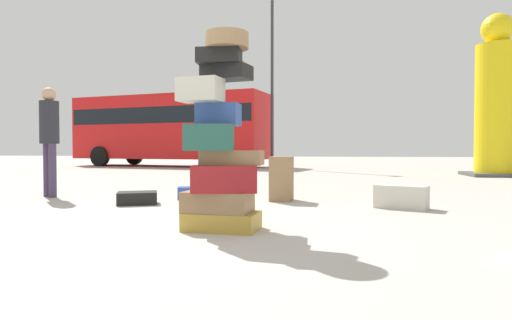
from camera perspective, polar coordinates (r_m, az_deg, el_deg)
name	(u,v)px	position (r m, az deg, el deg)	size (l,w,h in m)	color
ground_plane	(183,229)	(4.28, -9.74, -9.12)	(80.00, 80.00, 0.00)	#ADA89E
suitcase_tower	(220,150)	(4.14, -4.80, 1.36)	(0.81, 0.58, 1.90)	#B28C33
suitcase_brown_upright_blue	(282,179)	(6.48, 3.43, -2.50)	(0.32, 0.40, 0.67)	olive
suitcase_navy_left_side	(203,193)	(6.80, -7.10, -4.35)	(0.78, 0.28, 0.19)	#334F99
suitcase_black_behind_tower	(137,198)	(6.31, -15.57, -4.92)	(0.54, 0.39, 0.18)	black
suitcase_cream_foreground_near	(401,197)	(5.98, 18.84, -4.68)	(0.66, 0.33, 0.31)	beige
person_bearded_onlooker	(49,132)	(7.73, -25.89, 3.43)	(0.30, 0.30, 1.79)	#3F334C
yellow_dummy_statue	(496,104)	(14.24, 29.44, 6.57)	(1.60, 1.60, 4.68)	yellow
parked_bus	(171,126)	(19.79, -11.31, 4.49)	(9.32, 4.13, 3.15)	red
lamp_post	(272,56)	(17.79, 2.17, 13.73)	(0.36, 0.36, 7.14)	#333338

